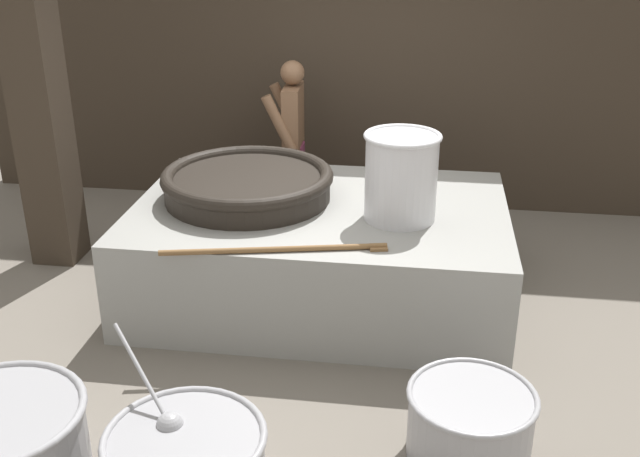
{
  "coord_description": "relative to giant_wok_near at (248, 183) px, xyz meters",
  "views": [
    {
      "loc": [
        0.76,
        -5.33,
        2.96
      ],
      "look_at": [
        0.0,
        0.0,
        0.59
      ],
      "focal_mm": 42.0,
      "sensor_mm": 36.0,
      "label": 1
    }
  ],
  "objects": [
    {
      "name": "ground_plane",
      "position": [
        0.59,
        -0.07,
        -0.91
      ],
      "size": [
        60.0,
        60.0,
        0.0
      ],
      "primitive_type": "plane",
      "color": "slate"
    },
    {
      "name": "back_wall",
      "position": [
        0.59,
        2.13,
        0.7
      ],
      "size": [
        7.9,
        0.24,
        3.21
      ],
      "primitive_type": "cube",
      "color": "#382D23",
      "rests_on": "ground_plane"
    },
    {
      "name": "support_pillar",
      "position": [
        -1.82,
        0.3,
        0.7
      ],
      "size": [
        0.38,
        0.38,
        3.21
      ],
      "primitive_type": "cube",
      "color": "#382D23",
      "rests_on": "ground_plane"
    },
    {
      "name": "hearth_platform",
      "position": [
        0.59,
        -0.07,
        -0.52
      ],
      "size": [
        2.89,
        1.95,
        0.78
      ],
      "color": "gray",
      "rests_on": "ground_plane"
    },
    {
      "name": "giant_wok_near",
      "position": [
        0.0,
        0.0,
        0.0
      ],
      "size": [
        1.36,
        1.36,
        0.24
      ],
      "color": "black",
      "rests_on": "hearth_platform"
    },
    {
      "name": "stock_pot",
      "position": [
        1.21,
        -0.24,
        0.21
      ],
      "size": [
        0.56,
        0.56,
        0.65
      ],
      "color": "silver",
      "rests_on": "hearth_platform"
    },
    {
      "name": "stirring_paddle",
      "position": [
        0.46,
        -0.93,
        -0.11
      ],
      "size": [
        1.52,
        0.4,
        0.04
      ],
      "rotation": [
        0.0,
        0.0,
        0.22
      ],
      "color": "brown",
      "rests_on": "hearth_platform"
    },
    {
      "name": "cook",
      "position": [
        0.12,
        1.37,
        -0.04
      ],
      "size": [
        0.38,
        0.59,
        1.61
      ],
      "rotation": [
        0.0,
        0.0,
        3.18
      ],
      "color": "brown",
      "rests_on": "ground_plane"
    },
    {
      "name": "prep_bowl_vegetables",
      "position": [
        0.18,
        -2.34,
        -0.71
      ],
      "size": [
        0.99,
        0.92,
        0.72
      ],
      "color": "#9E9EA3",
      "rests_on": "ground_plane"
    },
    {
      "name": "prep_bowl_extra",
      "position": [
        1.71,
        -1.86,
        -0.68
      ],
      "size": [
        0.74,
        0.74,
        0.43
      ],
      "color": "#9E9EA3",
      "rests_on": "ground_plane"
    }
  ]
}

